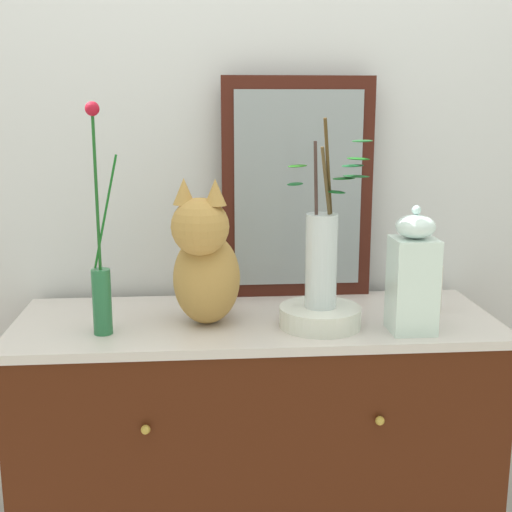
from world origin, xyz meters
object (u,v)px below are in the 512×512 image
at_px(sideboard, 256,465).
at_px(cat_sitting, 205,262).
at_px(bowl_porcelain, 320,316).
at_px(vase_glass_clear, 322,253).
at_px(jar_lidded_porcelain, 413,275).
at_px(candle_pillar, 435,289).
at_px(mirror_leaning, 298,189).
at_px(vase_slim_green, 101,279).

relative_size(sideboard, cat_sitting, 3.33).
bearing_deg(bowl_porcelain, vase_glass_clear, -45.66).
bearing_deg(jar_lidded_porcelain, candle_pillar, 53.87).
distance_m(mirror_leaning, vase_slim_green, 0.68).
distance_m(bowl_porcelain, vase_glass_clear, 0.18).
xyz_separation_m(cat_sitting, vase_glass_clear, (0.31, -0.05, 0.03)).
distance_m(sideboard, cat_sitting, 0.65).
relative_size(cat_sitting, vase_glass_clear, 0.80).
xyz_separation_m(vase_slim_green, vase_glass_clear, (0.58, 0.01, 0.05)).
distance_m(sideboard, mirror_leaning, 0.84).
bearing_deg(mirror_leaning, bowl_porcelain, -86.29).
xyz_separation_m(sideboard, cat_sitting, (-0.14, -0.04, 0.64)).
bearing_deg(vase_glass_clear, cat_sitting, 171.45).
height_order(cat_sitting, vase_glass_clear, vase_glass_clear).
bearing_deg(cat_sitting, bowl_porcelain, -8.24).
height_order(mirror_leaning, candle_pillar, mirror_leaning).
relative_size(bowl_porcelain, candle_pillar, 1.49).
distance_m(vase_glass_clear, jar_lidded_porcelain, 0.24).
height_order(sideboard, candle_pillar, candle_pillar).
relative_size(mirror_leaning, vase_glass_clear, 1.34).
height_order(cat_sitting, bowl_porcelain, cat_sitting).
height_order(vase_slim_green, jar_lidded_porcelain, vase_slim_green).
relative_size(sideboard, mirror_leaning, 2.00).
distance_m(cat_sitting, candle_pillar, 0.68).
relative_size(sideboard, candle_pillar, 9.06).
bearing_deg(candle_pillar, cat_sitting, -174.82).
xyz_separation_m(bowl_porcelain, candle_pillar, (0.35, 0.11, 0.04)).
bearing_deg(vase_glass_clear, candle_pillar, 16.92).
bearing_deg(cat_sitting, mirror_leaning, 43.17).
height_order(mirror_leaning, bowl_porcelain, mirror_leaning).
distance_m(cat_sitting, jar_lidded_porcelain, 0.55).
height_order(cat_sitting, jar_lidded_porcelain, cat_sitting).
bearing_deg(sideboard, vase_glass_clear, -28.07).
distance_m(vase_glass_clear, candle_pillar, 0.39).
bearing_deg(vase_slim_green, cat_sitting, 12.33).
bearing_deg(candle_pillar, mirror_leaning, 150.61).
height_order(bowl_porcelain, jar_lidded_porcelain, jar_lidded_porcelain).
xyz_separation_m(mirror_leaning, jar_lidded_porcelain, (0.25, -0.38, -0.19)).
distance_m(sideboard, vase_glass_clear, 0.69).
xyz_separation_m(sideboard, vase_slim_green, (-0.41, -0.10, 0.61)).
xyz_separation_m(mirror_leaning, candle_pillar, (0.38, -0.21, -0.27)).
relative_size(vase_slim_green, vase_glass_clear, 1.19).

